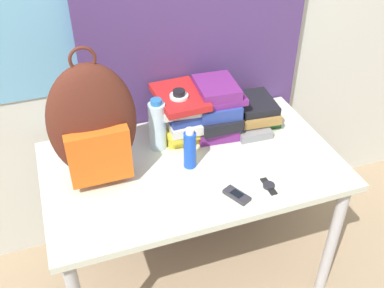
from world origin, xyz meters
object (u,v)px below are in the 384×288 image
object	(u,v)px
book_stack_left	(182,114)
wristwatch	(269,186)
book_stack_right	(253,110)
sunglasses_case	(255,135)
sunscreen_bottle	(190,149)
cell_phone	(237,195)
book_stack_center	(214,107)
water_bottle	(157,125)
sports_bottle	(179,116)
backpack	(93,126)

from	to	relation	value
book_stack_left	wristwatch	size ratio (longest dim) A/B	2.81
book_stack_right	sunglasses_case	world-z (taller)	book_stack_right
book_stack_left	sunglasses_case	bearing A→B (deg)	-24.88
sunscreen_bottle	cell_phone	xyz separation A→B (m)	(0.11, -0.24, -0.08)
book_stack_center	sunscreen_bottle	size ratio (longest dim) A/B	1.52
book_stack_left	water_bottle	bearing A→B (deg)	-155.50
book_stack_right	sunglasses_case	size ratio (longest dim) A/B	1.82
book_stack_center	sunscreen_bottle	bearing A→B (deg)	-130.75
sunscreen_bottle	wristwatch	size ratio (longest dim) A/B	1.83
sports_bottle	sunglasses_case	world-z (taller)	sports_bottle
cell_phone	wristwatch	world-z (taller)	cell_phone
book_stack_left	sunglasses_case	size ratio (longest dim) A/B	1.88
water_bottle	cell_phone	distance (m)	0.46
sports_bottle	sunscreen_bottle	xyz separation A→B (m)	(-0.02, -0.20, -0.03)
sports_bottle	sunscreen_bottle	bearing A→B (deg)	-96.11
book_stack_left	book_stack_center	xyz separation A→B (m)	(0.15, -0.00, 0.01)
backpack	sports_bottle	bearing A→B (deg)	19.46
book_stack_left	sports_bottle	xyz separation A→B (m)	(-0.02, -0.02, 0.01)
wristwatch	water_bottle	bearing A→B (deg)	130.71
book_stack_center	wristwatch	distance (m)	0.47
backpack	wristwatch	bearing A→B (deg)	-25.56
book_stack_left	sunscreen_bottle	distance (m)	0.23
backpack	cell_phone	xyz separation A→B (m)	(0.47, -0.30, -0.23)
sunglasses_case	sports_bottle	bearing A→B (deg)	160.26
book_stack_center	water_bottle	size ratio (longest dim) A/B	1.18
sunscreen_bottle	water_bottle	bearing A→B (deg)	117.46
book_stack_right	cell_phone	world-z (taller)	book_stack_right
book_stack_left	sunglasses_case	xyz separation A→B (m)	(0.30, -0.14, -0.09)
sunglasses_case	wristwatch	bearing A→B (deg)	-106.26
book_stack_right	sunscreen_bottle	bearing A→B (deg)	-150.15
sports_bottle	wristwatch	xyz separation A→B (m)	(0.23, -0.43, -0.11)
water_bottle	sports_bottle	bearing A→B (deg)	17.17
book_stack_left	book_stack_right	size ratio (longest dim) A/B	1.04
sports_bottle	sunscreen_bottle	distance (m)	0.21
water_bottle	sunglasses_case	size ratio (longest dim) A/B	1.59
water_bottle	wristwatch	distance (m)	0.53
backpack	sports_bottle	xyz separation A→B (m)	(0.38, 0.13, -0.12)
book_stack_left	book_stack_center	world-z (taller)	book_stack_center
book_stack_center	sunglasses_case	xyz separation A→B (m)	(0.15, -0.14, -0.10)
book_stack_left	sunscreen_bottle	xyz separation A→B (m)	(-0.04, -0.23, -0.02)
water_bottle	cell_phone	size ratio (longest dim) A/B	2.09
book_stack_left	water_bottle	distance (m)	0.14
water_bottle	wristwatch	xyz separation A→B (m)	(0.34, -0.39, -0.11)
book_stack_left	cell_phone	bearing A→B (deg)	-81.69
book_stack_left	sports_bottle	bearing A→B (deg)	-127.66
book_stack_center	sunglasses_case	world-z (taller)	book_stack_center
book_stack_center	wristwatch	bearing A→B (deg)	-82.76
cell_phone	sunglasses_case	size ratio (longest dim) A/B	0.76
sports_bottle	cell_phone	bearing A→B (deg)	-78.81
sports_bottle	wristwatch	size ratio (longest dim) A/B	2.42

